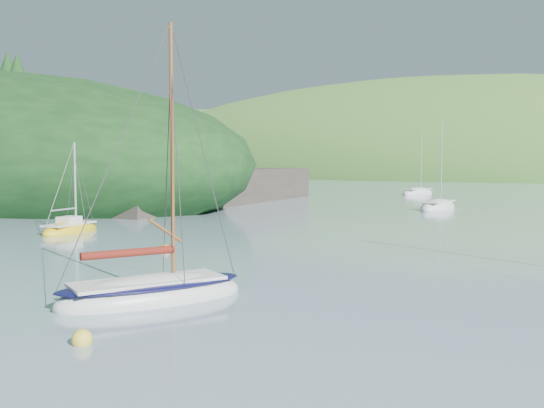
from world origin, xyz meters
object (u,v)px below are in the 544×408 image
Objects in this scene: distant_sloop_a at (438,208)px; distant_sloop_c at (418,193)px; sailboat_yellow at (70,230)px; daysailer_white at (152,294)px.

distant_sloop_a is 1.02× the size of distant_sloop_c.
distant_sloop_a reaches higher than sailboat_yellow.
distant_sloop_a is at bearing -54.23° from distant_sloop_c.
daysailer_white is at bearing -44.08° from sailboat_yellow.
distant_sloop_c is (1.13, 52.57, -0.00)m from sailboat_yellow.
distant_sloop_a is at bearing 120.82° from daysailer_white.
sailboat_yellow is at bearing -80.97° from distant_sloop_c.
sailboat_yellow is 0.68× the size of distant_sloop_c.
distant_sloop_c is at bearing 127.71° from daysailer_white.
daysailer_white is 19.80m from sailboat_yellow.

